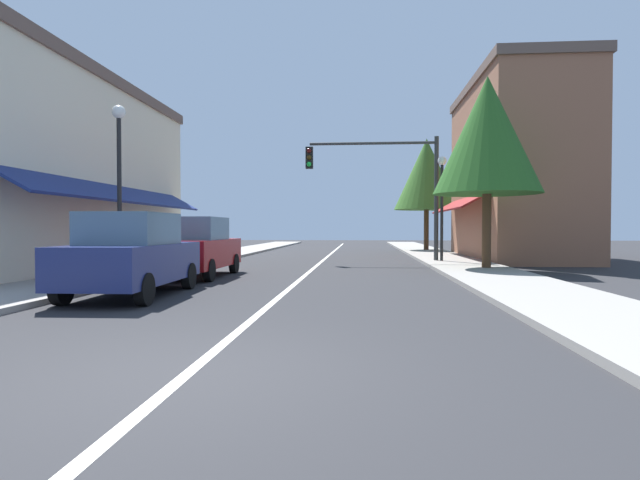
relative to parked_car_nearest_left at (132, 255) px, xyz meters
name	(u,v)px	position (x,y,z in m)	size (l,w,h in m)	color
ground_plane	(323,261)	(3.13, 12.28, -0.88)	(80.00, 80.00, 0.00)	#28282B
sidewalk_left	(201,259)	(-2.37, 12.28, -0.82)	(2.60, 56.00, 0.12)	gray
sidewalk_right	(448,260)	(8.63, 12.28, -0.82)	(2.60, 56.00, 0.12)	gray
lane_center_stripe	(323,261)	(3.13, 12.28, -0.88)	(0.14, 52.00, 0.01)	silver
storefront_left_block	(29,172)	(-6.48, 6.28, 2.50)	(6.94, 14.20, 6.75)	beige
storefront_right_block	(514,170)	(11.96, 14.28, 3.27)	(5.38, 10.20, 8.30)	#8E5B42
parked_car_nearest_left	(132,255)	(0.00, 0.00, 0.00)	(1.87, 4.15, 1.77)	navy
parked_car_second_left	(196,247)	(-0.03, 4.38, 0.00)	(1.79, 4.11, 1.77)	maroon
traffic_signal_mast_arm	(388,176)	(5.94, 11.07, 2.74)	(5.49, 0.50, 5.23)	#333333
street_lamp_left_near	(119,163)	(-1.75, 3.09, 2.35)	(0.36, 0.36, 4.80)	black
street_lamp_right_mid	(442,191)	(8.12, 10.88, 2.11)	(0.36, 0.36, 4.37)	black
tree_right_near	(487,135)	(9.05, 7.22, 3.68)	(3.59, 3.59, 6.55)	#4C331E
tree_right_far	(427,174)	(8.82, 21.63, 3.87)	(3.96, 3.96, 6.94)	#4C331E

